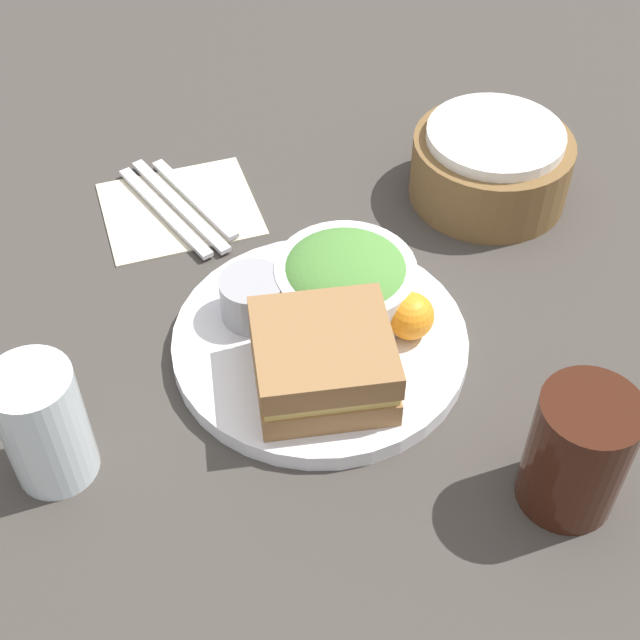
% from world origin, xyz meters
% --- Properties ---
extents(ground_plane, '(4.00, 4.00, 0.00)m').
position_xyz_m(ground_plane, '(0.00, 0.00, 0.00)').
color(ground_plane, '#3D3833').
extents(plate, '(0.26, 0.26, 0.02)m').
position_xyz_m(plate, '(0.00, 0.00, 0.01)').
color(plate, silver).
rests_on(plate, ground_plane).
extents(sandwich, '(0.13, 0.13, 0.06)m').
position_xyz_m(sandwich, '(0.05, -0.01, 0.05)').
color(sandwich, olive).
rests_on(sandwich, plate).
extents(salad_bowl, '(0.13, 0.13, 0.06)m').
position_xyz_m(salad_bowl, '(-0.03, 0.03, 0.04)').
color(salad_bowl, white).
rests_on(salad_bowl, plate).
extents(dressing_cup, '(0.06, 0.06, 0.04)m').
position_xyz_m(dressing_cup, '(-0.04, -0.05, 0.04)').
color(dressing_cup, '#99999E').
rests_on(dressing_cup, plate).
extents(orange_wedge, '(0.04, 0.04, 0.04)m').
position_xyz_m(orange_wedge, '(0.02, 0.08, 0.04)').
color(orange_wedge, orange).
rests_on(orange_wedge, plate).
extents(drink_glass, '(0.08, 0.08, 0.11)m').
position_xyz_m(drink_glass, '(0.20, 0.13, 0.06)').
color(drink_glass, '#38190F').
rests_on(drink_glass, ground_plane).
extents(bread_basket, '(0.16, 0.16, 0.08)m').
position_xyz_m(bread_basket, '(-0.15, 0.24, 0.04)').
color(bread_basket, brown).
rests_on(bread_basket, ground_plane).
extents(napkin, '(0.14, 0.16, 0.00)m').
position_xyz_m(napkin, '(-0.23, -0.08, 0.00)').
color(napkin, beige).
rests_on(napkin, ground_plane).
extents(fork, '(0.17, 0.07, 0.01)m').
position_xyz_m(fork, '(-0.23, -0.10, 0.01)').
color(fork, silver).
rests_on(fork, napkin).
extents(knife, '(0.17, 0.07, 0.01)m').
position_xyz_m(knife, '(-0.23, -0.08, 0.01)').
color(knife, silver).
rests_on(knife, napkin).
extents(spoon, '(0.15, 0.06, 0.01)m').
position_xyz_m(spoon, '(-0.24, -0.06, 0.01)').
color(spoon, silver).
rests_on(spoon, napkin).
extents(water_glass, '(0.06, 0.06, 0.11)m').
position_xyz_m(water_glass, '(0.05, -0.24, 0.06)').
color(water_glass, silver).
rests_on(water_glass, ground_plane).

